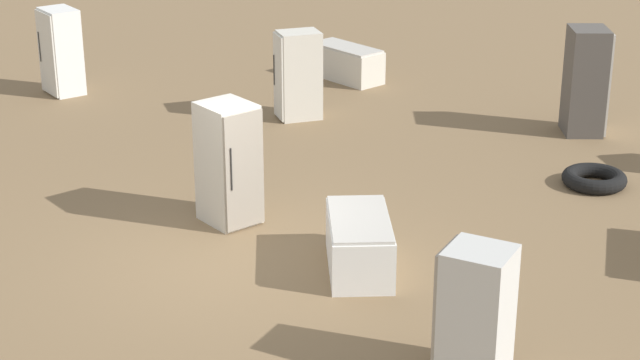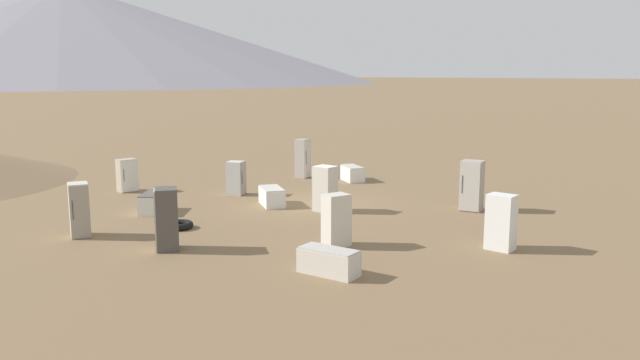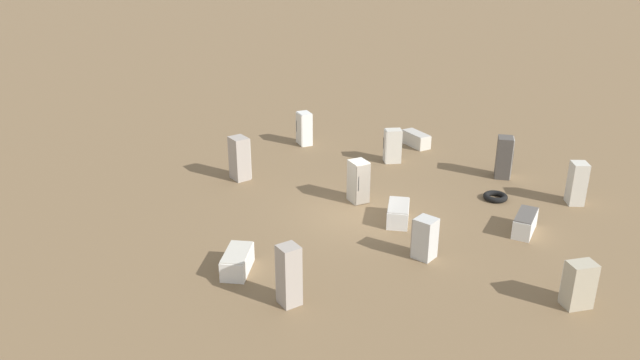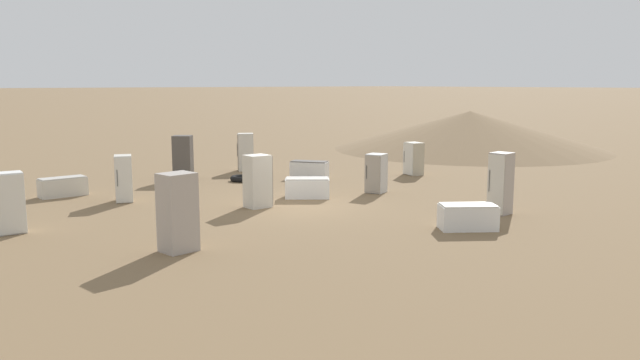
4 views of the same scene
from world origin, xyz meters
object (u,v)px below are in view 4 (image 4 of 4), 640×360
(discarded_fridge_7, at_px, (414,159))
(discarded_fridge_10, at_px, (177,212))
(discarded_fridge_1, at_px, (376,173))
(discarded_fridge_8, at_px, (183,158))
(discarded_fridge_0, at_px, (245,152))
(scrap_tire, at_px, (242,178))
(discarded_fridge_5, at_px, (309,170))
(discarded_fridge_12, at_px, (307,188))
(discarded_fridge_3, at_px, (8,203))
(discarded_fridge_9, at_px, (468,217))
(discarded_fridge_2, at_px, (63,187))
(discarded_fridge_4, at_px, (124,178))
(discarded_fridge_11, at_px, (258,181))
(discarded_fridge_6, at_px, (501,183))

(discarded_fridge_7, xyz_separation_m, discarded_fridge_10, (5.12, -13.71, 0.24))
(discarded_fridge_7, bearing_deg, discarded_fridge_1, 131.27)
(discarded_fridge_8, bearing_deg, discarded_fridge_10, -76.37)
(discarded_fridge_0, bearing_deg, discarded_fridge_1, -144.76)
(scrap_tire, bearing_deg, discarded_fridge_1, 24.25)
(discarded_fridge_5, relative_size, discarded_fridge_12, 0.98)
(discarded_fridge_3, relative_size, discarded_fridge_5, 1.00)
(discarded_fridge_0, distance_m, discarded_fridge_9, 13.82)
(discarded_fridge_2, height_order, discarded_fridge_9, discarded_fridge_9)
(discarded_fridge_4, height_order, discarded_fridge_5, discarded_fridge_4)
(discarded_fridge_4, bearing_deg, discarded_fridge_7, -166.70)
(discarded_fridge_0, xyz_separation_m, discarded_fridge_1, (7.91, 0.69, -0.15))
(discarded_fridge_8, bearing_deg, discarded_fridge_3, -103.52)
(discarded_fridge_1, xyz_separation_m, discarded_fridge_2, (-6.40, -9.25, -0.37))
(discarded_fridge_2, bearing_deg, scrap_tire, 80.13)
(discarded_fridge_10, bearing_deg, discarded_fridge_3, 113.73)
(discarded_fridge_0, distance_m, discarded_fridge_10, 13.84)
(discarded_fridge_5, bearing_deg, discarded_fridge_11, 2.54)
(discarded_fridge_2, distance_m, discarded_fridge_10, 9.33)
(discarded_fridge_5, bearing_deg, discarded_fridge_1, 52.07)
(discarded_fridge_3, height_order, discarded_fridge_10, discarded_fridge_10)
(discarded_fridge_1, relative_size, discarded_fridge_8, 0.78)
(discarded_fridge_0, height_order, discarded_fridge_4, discarded_fridge_0)
(discarded_fridge_10, bearing_deg, discarded_fridge_11, 29.11)
(discarded_fridge_1, relative_size, discarded_fridge_6, 0.75)
(discarded_fridge_5, bearing_deg, discarded_fridge_0, -110.39)
(discarded_fridge_9, height_order, discarded_fridge_12, discarded_fridge_9)
(discarded_fridge_10, xyz_separation_m, discarded_fridge_12, (-3.66, 6.71, -0.60))
(discarded_fridge_0, bearing_deg, discarded_fridge_2, 130.28)
(discarded_fridge_0, bearing_deg, discarded_fridge_3, 149.41)
(discarded_fridge_2, relative_size, discarded_fridge_11, 0.94)
(discarded_fridge_5, height_order, discarded_fridge_9, discarded_fridge_5)
(discarded_fridge_2, height_order, discarded_fridge_10, discarded_fridge_10)
(scrap_tire, bearing_deg, discarded_fridge_7, 64.99)
(discarded_fridge_4, bearing_deg, discarded_fridge_8, -117.77)
(discarded_fridge_1, height_order, scrap_tire, discarded_fridge_1)
(discarded_fridge_5, relative_size, discarded_fridge_6, 0.87)
(discarded_fridge_6, distance_m, discarded_fridge_8, 13.22)
(discarded_fridge_6, relative_size, discarded_fridge_7, 1.33)
(discarded_fridge_2, relative_size, discarded_fridge_6, 0.84)
(discarded_fridge_1, relative_size, discarded_fridge_10, 0.75)
(discarded_fridge_1, relative_size, discarded_fridge_5, 0.87)
(discarded_fridge_5, bearing_deg, discarded_fridge_6, 55.85)
(discarded_fridge_4, relative_size, discarded_fridge_8, 0.86)
(discarded_fridge_0, xyz_separation_m, discarded_fridge_11, (7.51, -4.21, -0.01))
(discarded_fridge_6, relative_size, scrap_tire, 1.95)
(discarded_fridge_4, distance_m, discarded_fridge_8, 5.00)
(discarded_fridge_2, bearing_deg, discarded_fridge_10, -1.93)
(discarded_fridge_6, xyz_separation_m, discarded_fridge_11, (-5.54, -5.24, -0.10))
(discarded_fridge_0, xyz_separation_m, discarded_fridge_4, (3.84, -7.23, -0.07))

